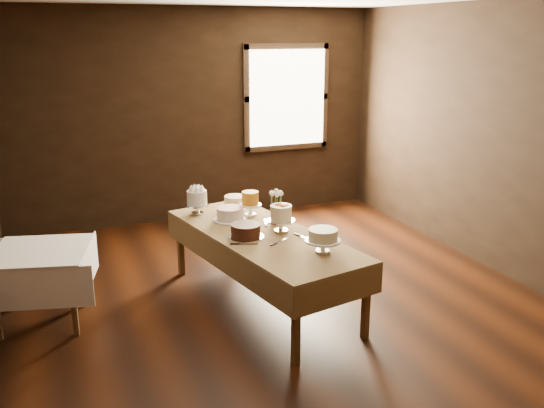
{
  "coord_description": "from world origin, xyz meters",
  "views": [
    {
      "loc": [
        -1.9,
        -4.65,
        2.47
      ],
      "look_at": [
        0.0,
        0.2,
        0.95
      ],
      "focal_mm": 38.95,
      "sensor_mm": 36.0,
      "label": 1
    }
  ],
  "objects_px": {
    "cake_lattice": "(230,215)",
    "cake_flowers": "(281,220)",
    "cake_caramel": "(250,205)",
    "cake_server_d": "(266,221)",
    "side_table": "(40,258)",
    "cake_server_e": "(249,244)",
    "cake_speckled": "(235,202)",
    "cake_server_b": "(307,238)",
    "cake_cream": "(323,241)",
    "cake_meringue": "(197,203)",
    "cake_chocolate": "(246,231)",
    "display_table": "(262,239)",
    "cake_server_a": "(281,241)",
    "flower_vase": "(276,218)",
    "cake_server_c": "(238,226)"
  },
  "relations": [
    {
      "from": "cake_lattice",
      "to": "cake_flowers",
      "type": "relative_size",
      "value": 1.25
    },
    {
      "from": "cake_caramel",
      "to": "cake_server_d",
      "type": "relative_size",
      "value": 1.08
    },
    {
      "from": "side_table",
      "to": "cake_server_e",
      "type": "xyz_separation_m",
      "value": [
        1.7,
        -0.6,
        0.1
      ]
    },
    {
      "from": "cake_speckled",
      "to": "cake_server_b",
      "type": "height_order",
      "value": "cake_speckled"
    },
    {
      "from": "cake_speckled",
      "to": "cake_cream",
      "type": "distance_m",
      "value": 1.53
    },
    {
      "from": "cake_meringue",
      "to": "cake_server_d",
      "type": "bearing_deg",
      "value": -41.43
    },
    {
      "from": "cake_caramel",
      "to": "cake_chocolate",
      "type": "distance_m",
      "value": 0.67
    },
    {
      "from": "cake_meringue",
      "to": "cake_caramel",
      "type": "bearing_deg",
      "value": -26.3
    },
    {
      "from": "cake_chocolate",
      "to": "cake_cream",
      "type": "xyz_separation_m",
      "value": [
        0.48,
        -0.58,
        0.04
      ]
    },
    {
      "from": "cake_cream",
      "to": "cake_server_b",
      "type": "distance_m",
      "value": 0.37
    },
    {
      "from": "side_table",
      "to": "cake_cream",
      "type": "relative_size",
      "value": 3.21
    },
    {
      "from": "cake_flowers",
      "to": "display_table",
      "type": "bearing_deg",
      "value": 175.45
    },
    {
      "from": "cake_cream",
      "to": "cake_server_d",
      "type": "bearing_deg",
      "value": 99.14
    },
    {
      "from": "cake_chocolate",
      "to": "cake_server_e",
      "type": "xyz_separation_m",
      "value": [
        -0.03,
        -0.18,
        -0.06
      ]
    },
    {
      "from": "cake_server_a",
      "to": "cake_server_b",
      "type": "xyz_separation_m",
      "value": [
        0.23,
        -0.02,
        0.0
      ]
    },
    {
      "from": "cake_chocolate",
      "to": "cake_server_d",
      "type": "bearing_deg",
      "value": 48.1
    },
    {
      "from": "cake_speckled",
      "to": "cake_chocolate",
      "type": "relative_size",
      "value": 0.78
    },
    {
      "from": "cake_cream",
      "to": "cake_server_e",
      "type": "distance_m",
      "value": 0.66
    },
    {
      "from": "flower_vase",
      "to": "cake_server_b",
      "type": "bearing_deg",
      "value": -79.37
    },
    {
      "from": "cake_chocolate",
      "to": "cake_flowers",
      "type": "height_order",
      "value": "cake_flowers"
    },
    {
      "from": "cake_speckled",
      "to": "cake_lattice",
      "type": "height_order",
      "value": "cake_speckled"
    },
    {
      "from": "cake_chocolate",
      "to": "cake_cream",
      "type": "relative_size",
      "value": 1.18
    },
    {
      "from": "cake_chocolate",
      "to": "cake_cream",
      "type": "bearing_deg",
      "value": -50.18
    },
    {
      "from": "cake_lattice",
      "to": "cake_server_e",
      "type": "height_order",
      "value": "cake_lattice"
    },
    {
      "from": "cake_lattice",
      "to": "flower_vase",
      "type": "height_order",
      "value": "flower_vase"
    },
    {
      "from": "cake_flowers",
      "to": "cake_cream",
      "type": "distance_m",
      "value": 0.63
    },
    {
      "from": "cake_server_e",
      "to": "display_table",
      "type": "bearing_deg",
      "value": 69.48
    },
    {
      "from": "cake_server_e",
      "to": "flower_vase",
      "type": "distance_m",
      "value": 0.63
    },
    {
      "from": "side_table",
      "to": "cake_chocolate",
      "type": "xyz_separation_m",
      "value": [
        1.74,
        -0.41,
        0.16
      ]
    },
    {
      "from": "display_table",
      "to": "flower_vase",
      "type": "height_order",
      "value": "flower_vase"
    },
    {
      "from": "cake_lattice",
      "to": "cake_caramel",
      "type": "relative_size",
      "value": 1.27
    },
    {
      "from": "cake_server_b",
      "to": "cake_server_c",
      "type": "distance_m",
      "value": 0.73
    },
    {
      "from": "cake_speckled",
      "to": "cake_flowers",
      "type": "relative_size",
      "value": 1.06
    },
    {
      "from": "display_table",
      "to": "cake_server_c",
      "type": "distance_m",
      "value": 0.32
    },
    {
      "from": "side_table",
      "to": "cake_cream",
      "type": "distance_m",
      "value": 2.44
    },
    {
      "from": "cake_flowers",
      "to": "cake_cream",
      "type": "relative_size",
      "value": 0.87
    },
    {
      "from": "cake_server_a",
      "to": "cake_server_c",
      "type": "xyz_separation_m",
      "value": [
        -0.23,
        0.54,
        0.0
      ]
    },
    {
      "from": "cake_speckled",
      "to": "cake_server_d",
      "type": "height_order",
      "value": "cake_speckled"
    },
    {
      "from": "display_table",
      "to": "cake_server_c",
      "type": "xyz_separation_m",
      "value": [
        -0.14,
        0.28,
        0.05
      ]
    },
    {
      "from": "cake_server_e",
      "to": "cake_speckled",
      "type": "bearing_deg",
      "value": 99.5
    },
    {
      "from": "display_table",
      "to": "cake_flowers",
      "type": "bearing_deg",
      "value": -4.55
    },
    {
      "from": "cake_caramel",
      "to": "cake_server_b",
      "type": "distance_m",
      "value": 0.88
    },
    {
      "from": "cake_server_d",
      "to": "cake_cream",
      "type": "bearing_deg",
      "value": -152.03
    },
    {
      "from": "cake_speckled",
      "to": "flower_vase",
      "type": "bearing_deg",
      "value": -72.01
    },
    {
      "from": "cake_speckled",
      "to": "cake_chocolate",
      "type": "bearing_deg",
      "value": -101.98
    },
    {
      "from": "display_table",
      "to": "cake_cream",
      "type": "relative_size",
      "value": 7.89
    },
    {
      "from": "cake_caramel",
      "to": "cake_server_a",
      "type": "distance_m",
      "value": 0.83
    },
    {
      "from": "side_table",
      "to": "cake_chocolate",
      "type": "distance_m",
      "value": 1.79
    },
    {
      "from": "cake_speckled",
      "to": "cake_cream",
      "type": "relative_size",
      "value": 0.93
    },
    {
      "from": "display_table",
      "to": "cake_server_b",
      "type": "xyz_separation_m",
      "value": [
        0.32,
        -0.28,
        0.05
      ]
    }
  ]
}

